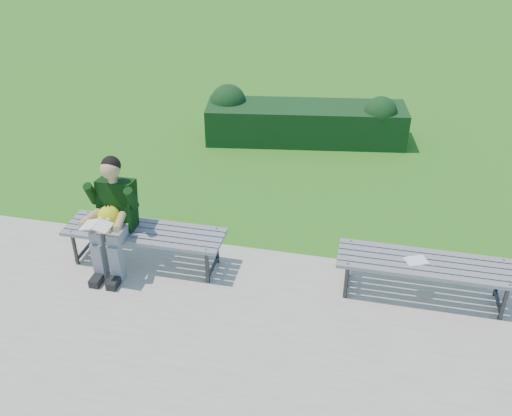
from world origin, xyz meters
The scene contains 7 objects.
ground centered at (0.00, 0.00, 0.00)m, with size 80.00×80.00×0.00m.
walkway centered at (0.00, -1.75, 0.01)m, with size 30.00×3.50×0.02m.
hedge centered at (0.13, 3.24, 0.35)m, with size 3.30×1.29×0.86m.
bench_left centered at (-1.09, -0.55, 0.42)m, with size 1.80×0.50×0.46m.
bench_right centered at (1.95, -0.47, 0.42)m, with size 1.80×0.50×0.46m.
seated_boy centered at (-1.39, -0.64, 0.71)m, with size 0.56×0.76×1.31m.
paper_sheet centered at (1.85, -0.47, 0.47)m, with size 0.27×0.24×0.01m.
Camera 1 is at (1.26, -5.42, 3.98)m, focal length 40.00 mm.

